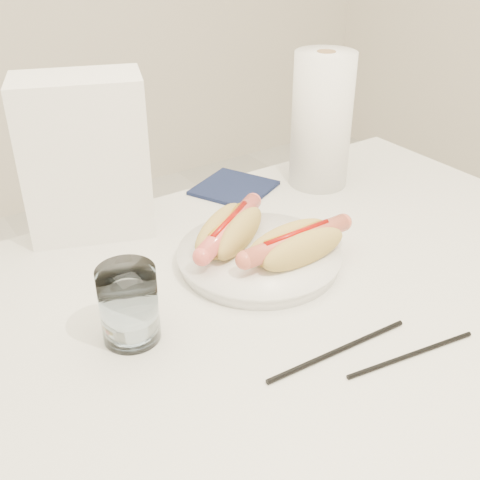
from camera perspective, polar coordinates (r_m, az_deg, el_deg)
table at (r=0.91m, az=3.77°, el=-8.78°), size 1.20×0.80×0.75m
plate at (r=0.94m, az=1.83°, el=-1.77°), size 0.28×0.28×0.02m
hotdog_left at (r=0.95m, az=-1.00°, el=0.86°), size 0.18×0.15×0.05m
hotdog_right at (r=0.91m, az=5.42°, el=-0.47°), size 0.20×0.08×0.05m
water_glass at (r=0.78m, az=-10.60°, el=-6.10°), size 0.08×0.08×0.11m
chopstick_near at (r=0.79m, az=9.39°, el=-10.40°), size 0.22×0.02×0.01m
chopstick_far at (r=0.80m, az=16.11°, el=-10.50°), size 0.19×0.04×0.01m
napkin_box at (r=1.02m, az=-14.60°, el=7.65°), size 0.23×0.18×0.27m
navy_napkin at (r=1.19m, az=-0.57°, el=5.02°), size 0.18×0.18×0.01m
paper_towel_roll at (r=1.18m, az=7.82°, el=11.25°), size 0.15×0.15×0.26m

